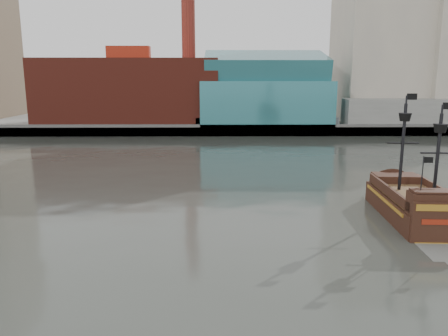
{
  "coord_description": "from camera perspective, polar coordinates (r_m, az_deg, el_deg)",
  "views": [
    {
      "loc": [
        -1.05,
        -33.99,
        12.69
      ],
      "look_at": [
        -0.47,
        8.01,
        4.0
      ],
      "focal_mm": 35.0,
      "sensor_mm": 36.0,
      "label": 1
    }
  ],
  "objects": [
    {
      "name": "skyline",
      "position": [
        119.31,
        2.32,
        17.38
      ],
      "size": [
        149.0,
        45.0,
        62.0
      ],
      "color": "#746246",
      "rests_on": "promenade_far"
    },
    {
      "name": "promenade_far",
      "position": [
        126.54,
        -0.32,
        6.38
      ],
      "size": [
        220.0,
        60.0,
        2.0
      ],
      "primitive_type": "cube",
      "color": "slate",
      "rests_on": "ground"
    },
    {
      "name": "seawall",
      "position": [
        97.17,
        -0.17,
        4.95
      ],
      "size": [
        220.0,
        1.0,
        2.6
      ],
      "primitive_type": "cube",
      "color": "#4C4C49",
      "rests_on": "ground"
    },
    {
      "name": "ground",
      "position": [
        36.3,
        0.93,
        -8.78
      ],
      "size": [
        400.0,
        400.0,
        0.0
      ],
      "primitive_type": "plane",
      "color": "#2D302A",
      "rests_on": "ground"
    },
    {
      "name": "pirate_ship",
      "position": [
        43.66,
        23.58,
        -4.71
      ],
      "size": [
        5.92,
        16.47,
        12.14
      ],
      "rotation": [
        0.0,
        0.0,
        -0.06
      ],
      "color": "black",
      "rests_on": "ground"
    }
  ]
}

